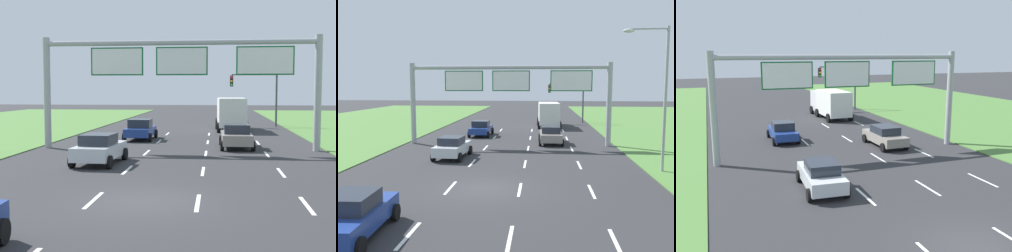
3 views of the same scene
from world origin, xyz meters
The scene contains 10 objects.
ground_plane centered at (0.00, 0.00, 0.00)m, with size 200.00×200.00×0.00m, color #2D2D30.
lane_dashes_inner_left centered at (-1.75, 3.00, 0.00)m, with size 0.14×44.40×0.01m.
lane_dashes_inner_right centered at (1.75, 3.00, 0.00)m, with size 0.14×44.40×0.01m.
lane_dashes_slip centered at (5.25, 3.00, 0.00)m, with size 0.14×44.40×0.01m.
car_near_red centered at (-3.27, 19.16, 0.76)m, with size 2.13×4.15×1.54m.
car_mid_lane centered at (3.62, 14.84, 0.78)m, with size 2.15×4.28×1.53m.
car_far_ahead centered at (-3.48, 7.66, 0.77)m, with size 2.26×4.10×1.52m.
box_truck centered at (3.65, 28.26, 1.63)m, with size 2.86×7.17×2.98m.
sign_gantry centered at (0.21, 13.76, 4.96)m, with size 17.24×0.44×7.00m.
traffic_light_mast centered at (6.42, 32.91, 3.87)m, with size 4.76×0.49×5.60m.
Camera 1 is at (2.33, -15.12, 3.70)m, focal length 50.00 mm.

